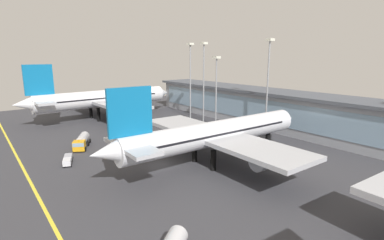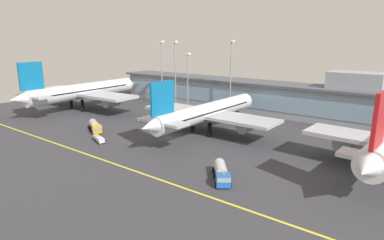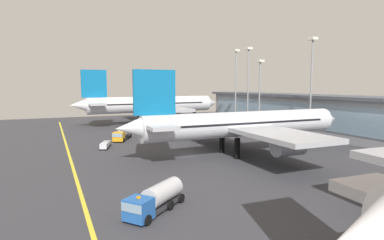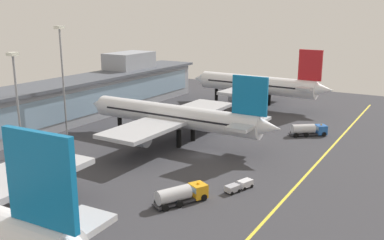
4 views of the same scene
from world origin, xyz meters
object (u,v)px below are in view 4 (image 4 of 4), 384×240
object	(u,v)px
baggage_tug_near	(182,194)
apron_light_mast_centre	(16,88)
fuel_tanker_truck	(309,130)
airliner_far_right	(257,85)
apron_light_mast_far_east	(62,66)
service_truck_far	(239,186)
airliner_near_right	(175,116)

from	to	relation	value
baggage_tug_near	apron_light_mast_centre	bearing A→B (deg)	114.03
apron_light_mast_centre	fuel_tanker_truck	bearing A→B (deg)	-46.01
airliner_far_right	apron_light_mast_centre	xyz separation A→B (m)	(-70.82, 23.33, 7.48)
airliner_far_right	apron_light_mast_centre	size ratio (longest dim) A/B	2.22
airliner_far_right	apron_light_mast_centre	world-z (taller)	apron_light_mast_centre
airliner_far_right	fuel_tanker_truck	bearing A→B (deg)	137.13
apron_light_mast_far_east	fuel_tanker_truck	bearing A→B (deg)	-60.23
baggage_tug_near	apron_light_mast_far_east	distance (m)	51.16
service_truck_far	apron_light_mast_centre	world-z (taller)	apron_light_mast_centre
airliner_near_right	airliner_far_right	bearing A→B (deg)	-90.69
airliner_far_right	fuel_tanker_truck	xyz separation A→B (m)	(-24.98, -24.14, -5.34)
airliner_near_right	baggage_tug_near	world-z (taller)	airliner_near_right
fuel_tanker_truck	baggage_tug_near	distance (m)	48.58
fuel_tanker_truck	apron_light_mast_centre	world-z (taller)	apron_light_mast_centre
apron_light_mast_far_east	airliner_far_right	bearing A→B (deg)	-26.74
service_truck_far	apron_light_mast_centre	xyz separation A→B (m)	(-6.83, 46.64, 13.53)
airliner_far_right	fuel_tanker_truck	size ratio (longest dim) A/B	5.59
apron_light_mast_far_east	apron_light_mast_centre	bearing A→B (deg)	-165.78
fuel_tanker_truck	apron_light_mast_centre	xyz separation A→B (m)	(-45.83, 47.48, 12.81)
baggage_tug_near	service_truck_far	size ratio (longest dim) A/B	1.58
baggage_tug_near	service_truck_far	world-z (taller)	baggage_tug_near
baggage_tug_near	service_truck_far	bearing A→B (deg)	-4.56
apron_light_mast_centre	apron_light_mast_far_east	distance (m)	17.02
airliner_near_right	fuel_tanker_truck	size ratio (longest dim) A/B	5.95
service_truck_far	airliner_near_right	bearing A→B (deg)	73.04
fuel_tanker_truck	service_truck_far	bearing A→B (deg)	-129.81
airliner_far_right	service_truck_far	size ratio (longest dim) A/B	8.29
baggage_tug_near	service_truck_far	xyz separation A→B (m)	(9.14, -5.67, -0.72)
airliner_far_right	baggage_tug_near	bearing A→B (deg)	106.67
airliner_far_right	service_truck_far	xyz separation A→B (m)	(-63.99, -23.31, -6.05)
airliner_near_right	apron_light_mast_far_east	distance (m)	29.62
airliner_near_right	fuel_tanker_truck	xyz separation A→B (m)	(21.14, -25.31, -4.61)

